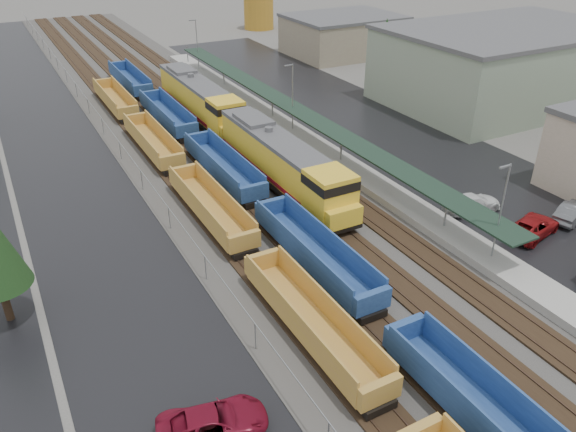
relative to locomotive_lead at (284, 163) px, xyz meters
name	(u,v)px	position (x,y,z in m)	size (l,w,h in m)	color
ballast_strip	(184,121)	(-2.00, 22.00, -2.58)	(20.00, 160.00, 0.08)	#302D2B
trackbed	(184,120)	(-2.00, 22.00, -2.46)	(14.60, 160.00, 0.22)	black
west_parking_lot	(53,144)	(-17.00, 22.00, -2.61)	(10.00, 160.00, 0.02)	black
east_commuter_lot	(361,121)	(17.00, 12.00, -2.61)	(16.00, 100.00, 0.02)	black
station_platform	(292,128)	(7.50, 12.01, -1.88)	(3.00, 80.00, 8.00)	#9E9B93
chainlink_fence	(105,126)	(-11.50, 20.44, -1.01)	(0.08, 160.04, 2.02)	gray
industrial_buildings	(505,74)	(35.76, 7.85, 1.63)	(32.52, 75.30, 9.50)	tan
tree_east	(385,46)	(26.00, 20.00, 3.86)	(4.40, 4.40, 10.00)	#332316
locomotive_lead	(284,163)	(0.00, 0.00, 0.00)	(3.33, 21.92, 4.96)	black
locomotive_trail	(201,100)	(0.00, 21.00, 0.00)	(3.33, 21.92, 4.96)	black
well_string_yellow	(253,255)	(-8.00, -10.31, -1.47)	(2.57, 96.49, 2.28)	gold
well_string_blue	(262,204)	(-4.00, -3.65, -1.43)	(2.68, 99.70, 2.38)	navy
storage_tank	(259,13)	(30.99, 69.16, 0.45)	(6.13, 6.13, 6.13)	#AF7C23
parked_car_west_c	(213,423)	(-15.93, -22.41, -1.85)	(5.50, 2.53, 1.53)	maroon
parked_car_east_b	(533,227)	(13.49, -16.53, -1.87)	(5.38, 2.48, 1.50)	maroon
parked_car_east_c	(472,203)	(12.15, -11.31, -1.86)	(5.24, 2.13, 1.52)	white
parked_car_east_e	(572,212)	(18.32, -16.43, -1.85)	(4.67, 1.63, 1.54)	#525457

